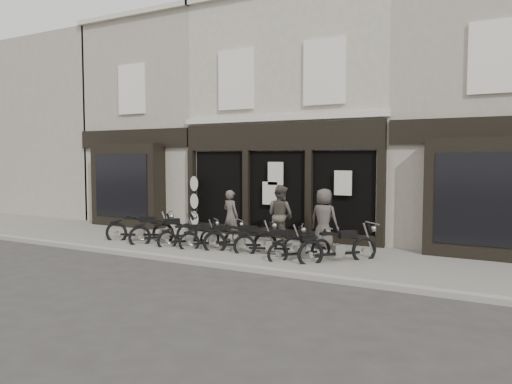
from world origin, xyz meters
The scene contains 19 objects.
ground_plane centered at (0.00, 0.00, 0.00)m, with size 90.00×90.00×0.00m, color #2D2B28.
pavement centered at (0.00, 0.90, 0.06)m, with size 30.00×4.20×0.12m, color slate.
kerb centered at (0.00, -1.25, 0.07)m, with size 30.00×0.25×0.13m, color gray.
central_building centered at (0.00, 5.95, 4.08)m, with size 7.30×6.22×8.34m.
neighbour_left centered at (-6.35, 5.90, 4.04)m, with size 5.60×6.73×8.34m.
neighbour_right centered at (6.35, 5.90, 4.04)m, with size 5.60×6.73×8.34m.
filler_left centered at (-14.50, 6.00, 4.10)m, with size 11.00×6.00×8.20m, color #A09687.
motorcycle_0 centered at (-3.57, 0.31, 0.43)m, with size 2.09×1.23×1.07m.
motorcycle_1 centered at (-2.64, 0.39, 0.41)m, with size 1.54×1.86×1.04m.
motorcycle_2 centered at (-1.64, 0.34, 0.36)m, with size 1.46×1.53×0.91m.
motorcycle_3 centered at (-0.82, 0.37, 0.37)m, with size 1.53×1.53×0.93m.
motorcycle_4 centered at (0.16, 0.36, 0.41)m, with size 1.99×1.14×1.02m.
motorcycle_5 centered at (1.11, 0.35, 0.38)m, with size 1.92×1.00×0.97m.
motorcycle_6 centered at (2.07, 0.22, 0.36)m, with size 1.29×1.66×0.91m.
motorcycle_7 centered at (3.07, 0.40, 0.43)m, with size 1.68×1.87×1.08m.
man_left centered at (-0.98, 1.61, 0.93)m, with size 0.59×0.39×1.63m, color #4E4640.
man_centre centered at (0.68, 1.80, 1.02)m, with size 0.88×0.68×1.81m, color #433F36.
man_right centered at (2.07, 1.87, 1.00)m, with size 0.86×0.56×1.76m, color #423C37.
advert_sign_post centered at (-3.08, 2.55, 1.06)m, with size 0.51×0.34×2.19m.
Camera 1 is at (7.43, -11.62, 2.78)m, focal length 35.00 mm.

